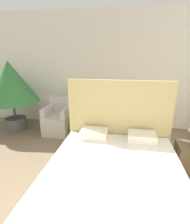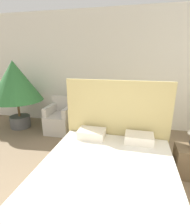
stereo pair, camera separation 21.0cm
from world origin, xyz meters
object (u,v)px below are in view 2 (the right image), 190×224
at_px(armchair_near_window_left, 60,120).
at_px(potted_palm, 15,83).
at_px(armchair_near_window_right, 100,124).
at_px(side_table, 80,125).
at_px(bed, 107,176).

bearing_deg(armchair_near_window_left, potted_palm, 178.63).
distance_m(armchair_near_window_right, side_table, 0.52).
bearing_deg(armchair_near_window_right, bed, -74.42).
relative_size(bed, side_table, 4.64).
bearing_deg(potted_palm, bed, -34.67).
bearing_deg(potted_palm, side_table, 0.20).
bearing_deg(bed, side_table, 118.32).
height_order(armchair_near_window_right, side_table, armchair_near_window_right).
xyz_separation_m(armchair_near_window_left, armchair_near_window_right, (1.02, -0.00, 0.00)).
distance_m(armchair_near_window_left, potted_palm, 1.45).
bearing_deg(armchair_near_window_right, potted_palm, -179.66).
distance_m(armchair_near_window_right, potted_palm, 2.34).
bearing_deg(side_table, potted_palm, -179.80).
height_order(armchair_near_window_right, potted_palm, potted_palm).
bearing_deg(bed, armchair_near_window_right, 104.82).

